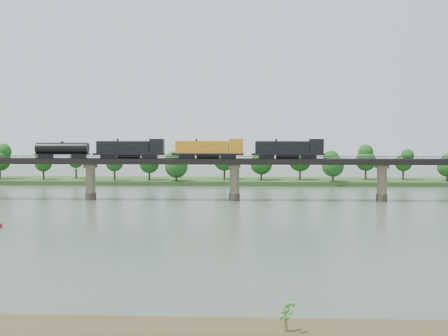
{
  "coord_description": "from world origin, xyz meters",
  "views": [
    {
      "loc": [
        3.83,
        -123.29,
        18.12
      ],
      "look_at": [
        -2.89,
        30.0,
        9.0
      ],
      "focal_mm": 45.0,
      "sensor_mm": 36.0,
      "label": 1
    }
  ],
  "objects": [
    {
      "name": "bridge_superstructure",
      "position": [
        0.0,
        30.0,
        11.79
      ],
      "size": [
        220.0,
        4.9,
        0.75
      ],
      "color": "black",
      "rests_on": "bridge"
    },
    {
      "name": "freight_train",
      "position": [
        -14.42,
        30.0,
        14.13
      ],
      "size": [
        79.89,
        3.11,
        5.5
      ],
      "color": "black",
      "rests_on": "bridge"
    },
    {
      "name": "ground",
      "position": [
        0.0,
        0.0,
        0.0
      ],
      "size": [
        400.0,
        400.0,
        0.0
      ],
      "primitive_type": "plane",
      "color": "#3C4C3E",
      "rests_on": "ground"
    },
    {
      "name": "far_bank",
      "position": [
        0.0,
        85.0,
        0.8
      ],
      "size": [
        300.0,
        24.0,
        1.6
      ],
      "primitive_type": "cube",
      "color": "#2A481D",
      "rests_on": "ground"
    },
    {
      "name": "sapling",
      "position": [
        7.09,
        -75.0,
        2.7
      ],
      "size": [
        1.03,
        1.03,
        2.42
      ],
      "rotation": [
        0.0,
        0.0,
        -0.34
      ],
      "color": "brown",
      "rests_on": "near_bank"
    },
    {
      "name": "bridge",
      "position": [
        0.0,
        30.0,
        5.46
      ],
      "size": [
        236.0,
        30.0,
        11.5
      ],
      "color": "#473A2D",
      "rests_on": "ground"
    },
    {
      "name": "far_treeline",
      "position": [
        -8.21,
        80.52,
        8.83
      ],
      "size": [
        289.06,
        17.54,
        13.6
      ],
      "color": "#382619",
      "rests_on": "far_bank"
    }
  ]
}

